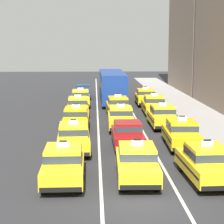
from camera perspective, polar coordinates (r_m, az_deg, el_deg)
ground_plane at (r=17.32m, az=4.03°, el=-11.89°), size 160.00×160.00×0.00m
lane_stripe_left_center at (r=36.59m, az=-1.92°, el=-0.64°), size 0.14×80.00×0.01m
lane_stripe_center_right at (r=36.75m, az=3.07°, el=-0.60°), size 0.14×80.00×0.01m
sidewalk_curb at (r=32.93m, az=13.65°, el=-1.86°), size 4.00×90.00×0.15m
taxi_left_nearest at (r=19.42m, az=-6.49°, el=-6.85°), size 1.87×4.58×1.96m
taxi_left_second at (r=24.72m, az=-5.15°, el=-3.35°), size 2.00×4.63×1.96m
taxi_left_third at (r=30.89m, az=-4.82°, el=-0.83°), size 1.84×4.57×1.96m
taxi_left_fourth at (r=36.86m, az=-4.57°, el=0.79°), size 1.91×4.60×1.96m
taxi_left_fifth at (r=42.64m, az=-4.22°, el=1.92°), size 1.91×4.60×1.96m
sedan_left_sixth at (r=48.96m, az=-3.93°, el=2.82°), size 1.83×4.33×1.58m
taxi_center_nearest at (r=19.62m, az=3.33°, el=-6.64°), size 1.92×4.60×1.96m
sedan_center_second at (r=25.71m, az=2.09°, el=-2.90°), size 1.80×4.32×1.58m
taxi_center_third at (r=31.15m, az=1.17°, el=-0.72°), size 1.89×4.59×1.96m
taxi_center_fourth at (r=36.96m, az=0.78°, el=0.84°), size 1.97×4.62×1.96m
bus_center_fifth at (r=45.70m, az=0.02°, el=3.62°), size 2.60×11.22×3.22m
sedan_center_sixth at (r=55.32m, az=-0.45°, el=3.57°), size 1.78×4.31×1.58m
taxi_right_nearest at (r=19.94m, az=12.43°, el=-6.58°), size 1.99×4.63×1.96m
taxi_right_second at (r=26.02m, az=9.25°, el=-2.81°), size 1.95×4.61×1.96m
taxi_right_third at (r=32.06m, az=6.74°, el=-0.50°), size 1.82×4.56×1.96m
taxi_right_fourth at (r=37.92m, az=5.60°, el=1.01°), size 1.90×4.59×1.96m
taxi_right_fifth at (r=43.51m, az=4.46°, el=2.06°), size 1.87×4.58×1.96m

